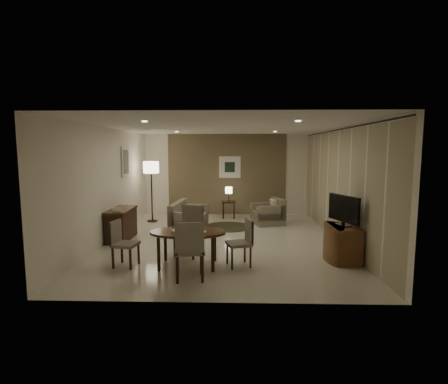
{
  "coord_description": "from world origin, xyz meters",
  "views": [
    {
      "loc": [
        0.25,
        -8.26,
        2.17
      ],
      "look_at": [
        0.0,
        0.2,
        1.15
      ],
      "focal_mm": 28.0,
      "sensor_mm": 36.0,
      "label": 1
    }
  ],
  "objects_px": {
    "armchair": "(268,211)",
    "chair_far": "(188,231)",
    "sofa": "(189,215)",
    "tv_cabinet": "(343,243)",
    "chair_right": "(239,243)",
    "dining_table": "(188,249)",
    "floor_lamp": "(152,192)",
    "side_table": "(229,210)",
    "chair_near": "(190,249)",
    "console_desk": "(122,224)",
    "chair_left": "(126,244)"
  },
  "relations": [
    {
      "from": "armchair",
      "to": "chair_far",
      "type": "bearing_deg",
      "value": -46.73
    },
    {
      "from": "sofa",
      "to": "tv_cabinet",
      "type": "bearing_deg",
      "value": -123.0
    },
    {
      "from": "sofa",
      "to": "armchair",
      "type": "xyz_separation_m",
      "value": [
        2.23,
        0.68,
        0.0
      ]
    },
    {
      "from": "chair_right",
      "to": "armchair",
      "type": "bearing_deg",
      "value": 150.87
    },
    {
      "from": "tv_cabinet",
      "to": "armchair",
      "type": "distance_m",
      "value": 3.58
    },
    {
      "from": "dining_table",
      "to": "sofa",
      "type": "bearing_deg",
      "value": 96.8
    },
    {
      "from": "chair_right",
      "to": "floor_lamp",
      "type": "height_order",
      "value": "floor_lamp"
    },
    {
      "from": "side_table",
      "to": "floor_lamp",
      "type": "distance_m",
      "value": 2.48
    },
    {
      "from": "dining_table",
      "to": "chair_near",
      "type": "xyz_separation_m",
      "value": [
        0.12,
        -0.66,
        0.18
      ]
    },
    {
      "from": "console_desk",
      "to": "tv_cabinet",
      "type": "bearing_deg",
      "value": -17.05
    },
    {
      "from": "chair_far",
      "to": "side_table",
      "type": "distance_m",
      "value": 4.11
    },
    {
      "from": "dining_table",
      "to": "chair_near",
      "type": "relative_size",
      "value": 1.39
    },
    {
      "from": "tv_cabinet",
      "to": "dining_table",
      "type": "height_order",
      "value": "tv_cabinet"
    },
    {
      "from": "console_desk",
      "to": "side_table",
      "type": "relative_size",
      "value": 2.18
    },
    {
      "from": "chair_far",
      "to": "chair_right",
      "type": "distance_m",
      "value": 1.2
    },
    {
      "from": "chair_near",
      "to": "console_desk",
      "type": "bearing_deg",
      "value": -60.43
    },
    {
      "from": "tv_cabinet",
      "to": "chair_left",
      "type": "bearing_deg",
      "value": -173.61
    },
    {
      "from": "chair_right",
      "to": "side_table",
      "type": "xyz_separation_m",
      "value": [
        -0.26,
        4.64,
        -0.16
      ]
    },
    {
      "from": "console_desk",
      "to": "armchair",
      "type": "height_order",
      "value": "armchair"
    },
    {
      "from": "dining_table",
      "to": "tv_cabinet",
      "type": "bearing_deg",
      "value": 7.86
    },
    {
      "from": "chair_left",
      "to": "chair_right",
      "type": "xyz_separation_m",
      "value": [
        2.11,
        0.09,
        0.01
      ]
    },
    {
      "from": "chair_left",
      "to": "side_table",
      "type": "bearing_deg",
      "value": -11.68
    },
    {
      "from": "console_desk",
      "to": "sofa",
      "type": "xyz_separation_m",
      "value": [
        1.5,
        1.2,
        -0.0
      ]
    },
    {
      "from": "tv_cabinet",
      "to": "console_desk",
      "type": "bearing_deg",
      "value": 162.95
    },
    {
      "from": "tv_cabinet",
      "to": "chair_far",
      "type": "bearing_deg",
      "value": 175.74
    },
    {
      "from": "chair_far",
      "to": "side_table",
      "type": "bearing_deg",
      "value": 96.56
    },
    {
      "from": "dining_table",
      "to": "floor_lamp",
      "type": "height_order",
      "value": "floor_lamp"
    },
    {
      "from": "chair_right",
      "to": "chair_near",
      "type": "bearing_deg",
      "value": -66.04
    },
    {
      "from": "console_desk",
      "to": "chair_near",
      "type": "distance_m",
      "value": 3.26
    },
    {
      "from": "tv_cabinet",
      "to": "dining_table",
      "type": "distance_m",
      "value": 3.04
    },
    {
      "from": "tv_cabinet",
      "to": "chair_far",
      "type": "relative_size",
      "value": 0.88
    },
    {
      "from": "console_desk",
      "to": "chair_far",
      "type": "bearing_deg",
      "value": -35.3
    },
    {
      "from": "armchair",
      "to": "floor_lamp",
      "type": "height_order",
      "value": "floor_lamp"
    },
    {
      "from": "chair_near",
      "to": "dining_table",
      "type": "bearing_deg",
      "value": -88.14
    },
    {
      "from": "chair_near",
      "to": "armchair",
      "type": "bearing_deg",
      "value": -119.48
    },
    {
      "from": "chair_near",
      "to": "armchair",
      "type": "height_order",
      "value": "chair_near"
    },
    {
      "from": "chair_near",
      "to": "chair_left",
      "type": "bearing_deg",
      "value": -33.57
    },
    {
      "from": "chair_right",
      "to": "tv_cabinet",
      "type": "bearing_deg",
      "value": 84.86
    },
    {
      "from": "side_table",
      "to": "floor_lamp",
      "type": "xyz_separation_m",
      "value": [
        -2.33,
        -0.58,
        0.64
      ]
    },
    {
      "from": "chair_far",
      "to": "sofa",
      "type": "distance_m",
      "value": 2.49
    },
    {
      "from": "chair_far",
      "to": "chair_right",
      "type": "bearing_deg",
      "value": -13.24
    },
    {
      "from": "sofa",
      "to": "side_table",
      "type": "xyz_separation_m",
      "value": [
        1.06,
        1.55,
        -0.1
      ]
    },
    {
      "from": "console_desk",
      "to": "chair_near",
      "type": "height_order",
      "value": "chair_near"
    },
    {
      "from": "chair_near",
      "to": "side_table",
      "type": "distance_m",
      "value": 5.37
    },
    {
      "from": "chair_near",
      "to": "side_table",
      "type": "height_order",
      "value": "chair_near"
    },
    {
      "from": "chair_near",
      "to": "armchair",
      "type": "distance_m",
      "value": 4.79
    },
    {
      "from": "console_desk",
      "to": "armchair",
      "type": "distance_m",
      "value": 4.18
    },
    {
      "from": "chair_right",
      "to": "dining_table",
      "type": "bearing_deg",
      "value": -103.57
    },
    {
      "from": "chair_near",
      "to": "side_table",
      "type": "bearing_deg",
      "value": -104.31
    },
    {
      "from": "dining_table",
      "to": "chair_right",
      "type": "distance_m",
      "value": 0.96
    }
  ]
}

